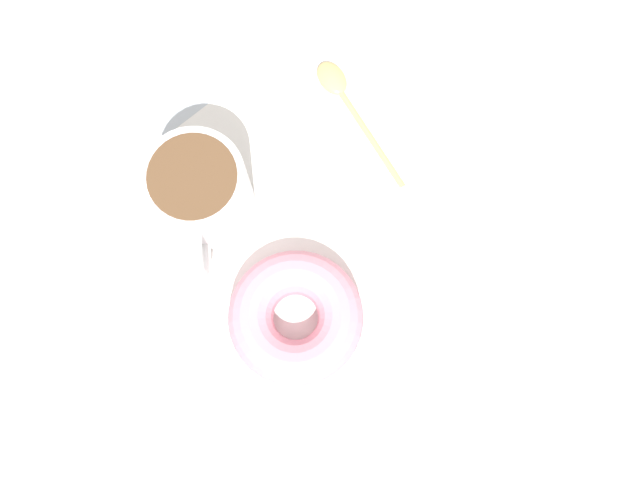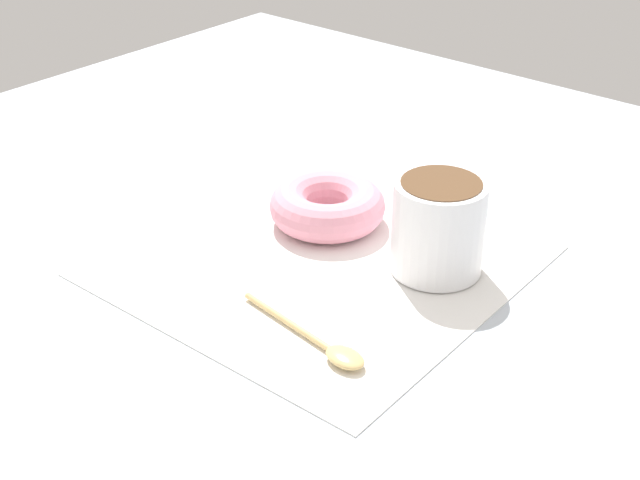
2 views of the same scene
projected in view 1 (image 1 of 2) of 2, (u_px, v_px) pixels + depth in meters
The scene contains 5 objects.
ground_plane at pixel (357, 244), 64.96cm from camera, with size 120.00×120.00×2.00cm, color #B2BCC6.
napkin at pixel (320, 245), 63.77cm from camera, with size 34.01×34.01×0.30cm, color white.
coffee_cup at pixel (201, 193), 59.88cm from camera, with size 10.53×9.07×8.80cm.
donut at pixel (296, 317), 60.39cm from camera, with size 11.55×11.55×3.87cm, color pink.
spoon at pixel (344, 96), 66.02cm from camera, with size 14.10×3.23×0.90cm.
Camera 1 is at (-7.79, 10.54, 62.72)cm, focal length 40.00 mm.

